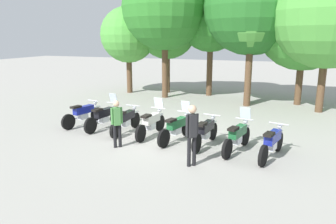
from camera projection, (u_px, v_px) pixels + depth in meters
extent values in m
plane|color=#9E9B93|center=(163.00, 139.00, 11.79)|extent=(80.00, 80.00, 0.00)
cylinder|color=black|center=(97.00, 114.00, 14.12)|extent=(0.24, 0.65, 0.64)
cylinder|color=black|center=(68.00, 122.00, 12.87)|extent=(0.24, 0.65, 0.64)
cube|color=silver|center=(96.00, 107.00, 14.04)|extent=(0.20, 0.38, 0.04)
cube|color=navy|center=(84.00, 110.00, 13.45)|extent=(0.47, 0.98, 0.30)
cube|color=silver|center=(83.00, 116.00, 13.47)|extent=(0.31, 0.44, 0.24)
cube|color=black|center=(76.00, 107.00, 13.09)|extent=(0.33, 0.48, 0.08)
cylinder|color=silver|center=(95.00, 108.00, 13.97)|extent=(0.10, 0.23, 0.64)
cylinder|color=silver|center=(93.00, 101.00, 13.82)|extent=(0.61, 0.18, 0.04)
sphere|color=silver|center=(95.00, 103.00, 13.96)|extent=(0.19, 0.19, 0.16)
cylinder|color=silver|center=(75.00, 118.00, 13.33)|extent=(0.23, 0.70, 0.07)
cylinder|color=black|center=(116.00, 117.00, 13.64)|extent=(0.20, 0.65, 0.64)
cylinder|color=black|center=(90.00, 126.00, 12.33)|extent=(0.20, 0.65, 0.64)
cube|color=silver|center=(116.00, 109.00, 13.56)|extent=(0.17, 0.37, 0.04)
cube|color=black|center=(104.00, 113.00, 12.94)|extent=(0.40, 0.98, 0.30)
cube|color=silver|center=(104.00, 119.00, 12.96)|extent=(0.28, 0.43, 0.24)
cube|color=black|center=(97.00, 110.00, 12.56)|extent=(0.31, 0.47, 0.08)
cylinder|color=silver|center=(114.00, 110.00, 13.49)|extent=(0.08, 0.23, 0.64)
cylinder|color=silver|center=(113.00, 103.00, 13.34)|extent=(0.62, 0.13, 0.04)
sphere|color=silver|center=(115.00, 105.00, 13.47)|extent=(0.18, 0.18, 0.16)
cylinder|color=silver|center=(96.00, 122.00, 12.80)|extent=(0.18, 0.70, 0.07)
cube|color=silver|center=(113.00, 98.00, 13.34)|extent=(0.38, 0.19, 0.39)
cylinder|color=black|center=(135.00, 120.00, 13.15)|extent=(0.12, 0.64, 0.64)
cylinder|color=black|center=(115.00, 130.00, 11.76)|extent=(0.12, 0.64, 0.64)
cube|color=silver|center=(135.00, 112.00, 13.08)|extent=(0.13, 0.36, 0.04)
cube|color=black|center=(126.00, 116.00, 12.42)|extent=(0.29, 0.96, 0.30)
cube|color=silver|center=(126.00, 123.00, 12.44)|extent=(0.23, 0.41, 0.24)
cube|color=black|center=(121.00, 113.00, 12.02)|extent=(0.25, 0.45, 0.08)
cylinder|color=silver|center=(134.00, 113.00, 13.00)|extent=(0.06, 0.23, 0.64)
cylinder|color=silver|center=(133.00, 105.00, 12.84)|extent=(0.62, 0.06, 0.04)
sphere|color=silver|center=(134.00, 108.00, 12.99)|extent=(0.17, 0.17, 0.16)
cylinder|color=silver|center=(118.00, 126.00, 12.24)|extent=(0.09, 0.70, 0.07)
cylinder|color=black|center=(160.00, 123.00, 12.71)|extent=(0.15, 0.65, 0.64)
cylinder|color=black|center=(141.00, 133.00, 11.34)|extent=(0.15, 0.65, 0.64)
cube|color=silver|center=(160.00, 115.00, 12.63)|extent=(0.15, 0.37, 0.04)
cube|color=silver|center=(151.00, 119.00, 11.99)|extent=(0.33, 0.97, 0.30)
cube|color=silver|center=(151.00, 126.00, 12.01)|extent=(0.25, 0.42, 0.24)
cube|color=black|center=(146.00, 116.00, 11.59)|extent=(0.27, 0.46, 0.08)
cylinder|color=silver|center=(159.00, 116.00, 12.55)|extent=(0.07, 0.23, 0.64)
cylinder|color=silver|center=(158.00, 108.00, 12.40)|extent=(0.62, 0.08, 0.04)
sphere|color=silver|center=(160.00, 110.00, 12.54)|extent=(0.17, 0.17, 0.16)
cylinder|color=silver|center=(143.00, 129.00, 11.82)|extent=(0.13, 0.70, 0.07)
cube|color=silver|center=(159.00, 103.00, 12.41)|extent=(0.37, 0.16, 0.39)
cylinder|color=black|center=(187.00, 128.00, 12.04)|extent=(0.25, 0.65, 0.64)
cylinder|color=black|center=(164.00, 138.00, 10.79)|extent=(0.25, 0.65, 0.64)
cube|color=silver|center=(187.00, 119.00, 11.96)|extent=(0.20, 0.38, 0.04)
cube|color=#1E6033|center=(177.00, 123.00, 11.38)|extent=(0.47, 0.98, 0.30)
cube|color=silver|center=(176.00, 131.00, 11.40)|extent=(0.31, 0.44, 0.24)
cube|color=black|center=(171.00, 120.00, 11.01)|extent=(0.34, 0.48, 0.08)
cylinder|color=silver|center=(186.00, 120.00, 11.90)|extent=(0.10, 0.23, 0.64)
cylinder|color=silver|center=(185.00, 112.00, 11.75)|extent=(0.61, 0.18, 0.04)
sphere|color=silver|center=(187.00, 114.00, 11.88)|extent=(0.19, 0.19, 0.16)
cylinder|color=silver|center=(168.00, 134.00, 11.26)|extent=(0.23, 0.70, 0.07)
cube|color=silver|center=(186.00, 106.00, 11.75)|extent=(0.38, 0.21, 0.39)
cylinder|color=black|center=(213.00, 131.00, 11.62)|extent=(0.18, 0.65, 0.64)
cylinder|color=black|center=(197.00, 144.00, 10.28)|extent=(0.18, 0.65, 0.64)
cube|color=silver|center=(213.00, 122.00, 11.54)|extent=(0.16, 0.37, 0.04)
cube|color=black|center=(206.00, 127.00, 10.91)|extent=(0.37, 0.97, 0.30)
cube|color=silver|center=(205.00, 135.00, 10.93)|extent=(0.27, 0.42, 0.24)
cube|color=black|center=(202.00, 124.00, 10.52)|extent=(0.29, 0.47, 0.08)
cylinder|color=silver|center=(212.00, 123.00, 11.47)|extent=(0.08, 0.23, 0.64)
cylinder|color=silver|center=(212.00, 115.00, 11.31)|extent=(0.62, 0.11, 0.04)
sphere|color=silver|center=(213.00, 117.00, 11.45)|extent=(0.18, 0.18, 0.16)
cylinder|color=silver|center=(198.00, 138.00, 10.76)|extent=(0.15, 0.70, 0.07)
cylinder|color=black|center=(245.00, 136.00, 11.05)|extent=(0.24, 0.65, 0.64)
cylinder|color=black|center=(227.00, 149.00, 9.79)|extent=(0.24, 0.65, 0.64)
cube|color=silver|center=(246.00, 127.00, 10.97)|extent=(0.20, 0.38, 0.04)
cube|color=#1E6033|center=(238.00, 131.00, 10.38)|extent=(0.46, 0.98, 0.30)
cube|color=silver|center=(237.00, 140.00, 10.40)|extent=(0.30, 0.44, 0.24)
cube|color=black|center=(233.00, 129.00, 10.01)|extent=(0.33, 0.48, 0.08)
cylinder|color=silver|center=(245.00, 128.00, 10.90)|extent=(0.10, 0.23, 0.64)
cylinder|color=silver|center=(244.00, 119.00, 10.75)|extent=(0.61, 0.17, 0.04)
sphere|color=silver|center=(246.00, 122.00, 10.88)|extent=(0.19, 0.19, 0.16)
cylinder|color=silver|center=(228.00, 143.00, 10.26)|extent=(0.22, 0.70, 0.07)
cube|color=silver|center=(245.00, 113.00, 10.75)|extent=(0.38, 0.21, 0.39)
cylinder|color=black|center=(279.00, 142.00, 10.47)|extent=(0.25, 0.65, 0.64)
cylinder|color=black|center=(263.00, 156.00, 9.23)|extent=(0.25, 0.65, 0.64)
cube|color=silver|center=(280.00, 132.00, 10.39)|extent=(0.20, 0.38, 0.04)
cube|color=navy|center=(273.00, 137.00, 9.81)|extent=(0.48, 0.98, 0.30)
cube|color=silver|center=(272.00, 146.00, 9.83)|extent=(0.31, 0.44, 0.24)
cube|color=black|center=(269.00, 134.00, 9.44)|extent=(0.34, 0.48, 0.08)
cylinder|color=silver|center=(279.00, 133.00, 10.32)|extent=(0.10, 0.23, 0.64)
cylinder|color=silver|center=(279.00, 124.00, 10.18)|extent=(0.61, 0.18, 0.04)
sphere|color=silver|center=(280.00, 126.00, 10.31)|extent=(0.19, 0.19, 0.16)
cylinder|color=silver|center=(263.00, 149.00, 9.69)|extent=(0.24, 0.70, 0.07)
cylinder|color=black|center=(189.00, 152.00, 9.20)|extent=(0.16, 0.16, 0.88)
cylinder|color=black|center=(194.00, 151.00, 9.27)|extent=(0.16, 0.16, 0.88)
cube|color=#262628|center=(192.00, 126.00, 9.05)|extent=(0.30, 0.30, 0.66)
cylinder|color=#262628|center=(187.00, 126.00, 8.99)|extent=(0.11, 0.11, 0.63)
cylinder|color=#262628|center=(197.00, 124.00, 9.11)|extent=(0.11, 0.11, 0.63)
sphere|color=#DBAD89|center=(192.00, 109.00, 8.94)|extent=(0.34, 0.34, 0.24)
cylinder|color=black|center=(120.00, 136.00, 10.84)|extent=(0.16, 0.16, 0.79)
cylinder|color=black|center=(115.00, 136.00, 10.78)|extent=(0.16, 0.16, 0.79)
cube|color=#4C8C47|center=(117.00, 116.00, 10.65)|extent=(0.30, 0.30, 0.59)
cylinder|color=#4C8C47|center=(121.00, 115.00, 10.71)|extent=(0.11, 0.11, 0.56)
cylinder|color=#4C8C47|center=(112.00, 116.00, 10.58)|extent=(0.11, 0.11, 0.56)
sphere|color=#DBAD89|center=(116.00, 104.00, 10.55)|extent=(0.30, 0.30, 0.21)
cylinder|color=brown|center=(129.00, 74.00, 21.20)|extent=(0.36, 0.36, 2.52)
sphere|color=#4C9E3D|center=(128.00, 35.00, 20.62)|extent=(3.57, 3.57, 3.57)
cylinder|color=brown|center=(167.00, 72.00, 21.21)|extent=(0.36, 0.36, 2.79)
sphere|color=#3D8E33|center=(167.00, 29.00, 20.58)|extent=(3.84, 3.84, 3.84)
cylinder|color=brown|center=(165.00, 68.00, 19.39)|extent=(0.36, 0.36, 3.59)
sphere|color=#2D7A28|center=(165.00, 7.00, 18.57)|extent=(5.00, 5.00, 5.00)
cylinder|color=brown|center=(210.00, 69.00, 20.08)|extent=(0.36, 0.36, 3.30)
sphere|color=#2D7A28|center=(211.00, 19.00, 19.39)|extent=(3.94, 3.94, 3.94)
cylinder|color=brown|center=(248.00, 73.00, 17.57)|extent=(0.36, 0.36, 3.40)
sphere|color=#236623|center=(252.00, 7.00, 16.77)|extent=(5.05, 5.05, 5.05)
cylinder|color=brown|center=(248.00, 74.00, 17.02)|extent=(0.36, 0.36, 3.45)
sphere|color=#4C9E3D|center=(252.00, 15.00, 16.33)|extent=(3.60, 3.60, 3.60)
cylinder|color=brown|center=(299.00, 81.00, 17.41)|extent=(0.36, 0.36, 2.62)
sphere|color=#3D8E33|center=(305.00, 22.00, 16.70)|extent=(5.04, 5.04, 5.04)
cylinder|color=brown|center=(322.00, 83.00, 15.64)|extent=(0.36, 0.36, 2.94)
sphere|color=#4C9E3D|center=(330.00, 11.00, 14.87)|extent=(5.33, 5.33, 5.33)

